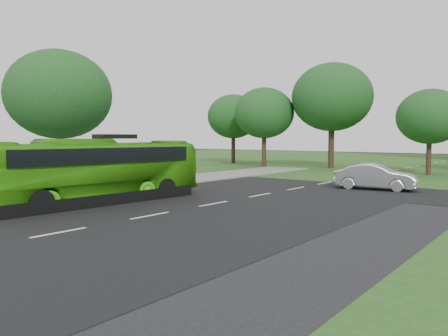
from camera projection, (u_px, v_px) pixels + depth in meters
name	position (u px, v px, depth m)	size (l,w,h in m)	color
ground	(184.00, 210.00, 19.12)	(160.00, 160.00, 0.00)	black
street_surfaces	(365.00, 174.00, 37.17)	(120.00, 120.00, 0.15)	black
tree_park_a	(264.00, 113.00, 46.93)	(6.41, 6.41, 8.52)	black
tree_park_b	(332.00, 97.00, 44.84)	(8.25, 8.25, 10.81)	black
tree_park_c	(430.00, 117.00, 36.56)	(5.44, 5.44, 7.23)	black
tree_park_f	(233.00, 117.00, 52.95)	(6.28, 6.28, 8.38)	black
tree_side_near	(59.00, 95.00, 26.75)	(6.40, 6.40, 8.51)	black
bus	(96.00, 171.00, 21.08)	(2.60, 11.12, 3.10)	#44B015
sedan	(375.00, 177.00, 26.42)	(1.65, 4.73, 1.56)	silver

